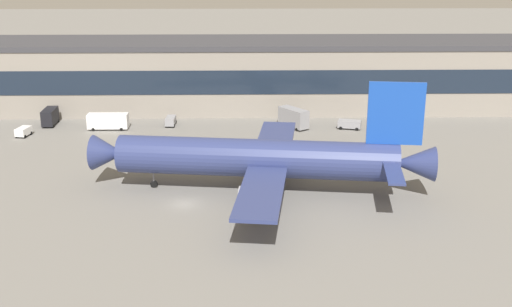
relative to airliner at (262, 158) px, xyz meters
The scene contains 9 objects.
ground_plane 13.92m from the airliner, 157.83° to the right, with size 600.00×600.00×0.00m, color slate.
terminal_building 55.57m from the airliner, 102.29° to the left, with size 154.23×19.86×16.06m.
airliner is the anchor object (origin of this frame).
pushback_tractor 40.91m from the airliner, 61.20° to the left, with size 5.30×3.74×1.75m.
baggage_tug 57.17m from the airliner, 146.61° to the left, with size 2.67×3.91×1.85m.
follow_me_car 43.26m from the airliner, 115.58° to the left, with size 2.11×4.45×1.85m.
fuel_truck 47.91m from the airliner, 130.82° to the left, with size 8.41×2.85×3.35m.
stair_truck 59.75m from the airliner, 138.35° to the left, with size 2.59×6.06×3.55m.
catering_truck 37.57m from the airliner, 78.00° to the left, with size 6.38×7.33×4.15m.
Camera 1 is at (9.08, -89.29, 37.44)m, focal length 44.89 mm.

